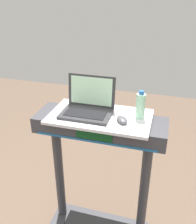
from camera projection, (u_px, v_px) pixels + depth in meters
The scene contains 4 objects.
desk_board at pixel (100, 117), 1.71m from camera, with size 0.68×0.38×0.02m, color silver.
laptop at pixel (88, 106), 1.72m from camera, with size 0.33×0.25×0.24m.
computer_mouse at pixel (122, 120), 1.61m from camera, with size 0.06×0.10×0.03m, color #4C4C51.
water_bottle at pixel (140, 105), 1.64m from camera, with size 0.06×0.06×0.19m.
Camera 1 is at (0.40, -0.75, 1.96)m, focal length 40.79 mm.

